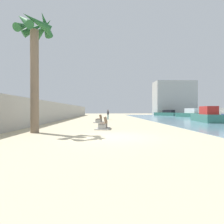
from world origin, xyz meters
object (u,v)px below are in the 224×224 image
object	(u,v)px
boat_nearest	(223,113)
bench_near	(103,126)
boat_mid_bay	(206,116)
palm_tree	(35,47)
bench_far	(99,121)
boat_far_right	(189,114)
person_walking	(108,114)
boat_far_left	(166,113)

from	to	relation	value
boat_nearest	bench_near	bearing A→B (deg)	-132.92
bench_near	boat_mid_bay	distance (m)	15.48
bench_near	boat_mid_bay	size ratio (longest dim) A/B	0.32
palm_tree	bench_far	size ratio (longest dim) A/B	3.63
boat_nearest	boat_far_right	world-z (taller)	boat_nearest
bench_far	person_walking	xyz separation A→B (m)	(1.20, 7.67, 0.70)
palm_tree	boat_nearest	size ratio (longest dim) A/B	1.08
boat_nearest	boat_mid_bay	bearing A→B (deg)	-126.25
palm_tree	boat_far_left	distance (m)	44.72
boat_mid_bay	bench_near	bearing A→B (deg)	-147.74
bench_near	palm_tree	bearing A→B (deg)	-152.42
bench_far	person_walking	bearing A→B (deg)	81.09
boat_mid_bay	boat_nearest	bearing A→B (deg)	53.75
person_walking	boat_nearest	world-z (taller)	boat_nearest
person_walking	boat_far_left	size ratio (longest dim) A/B	0.21
bench_near	person_walking	xyz separation A→B (m)	(0.58, 15.55, 0.70)
palm_tree	boat_far_right	bearing A→B (deg)	49.98
person_walking	bench_far	bearing A→B (deg)	-98.91
boat_far_left	bench_near	bearing A→B (deg)	-115.35
palm_tree	boat_far_left	bearing A→B (deg)	60.63
boat_mid_bay	boat_far_left	world-z (taller)	boat_mid_bay
boat_mid_bay	boat_far_right	distance (m)	17.66
bench_far	boat_nearest	bearing A→B (deg)	39.43
bench_near	person_walking	size ratio (longest dim) A/B	1.36
boat_mid_bay	boat_far_right	xyz separation A→B (m)	(5.40, 16.82, -0.03)
palm_tree	person_walking	xyz separation A→B (m)	(5.16, 17.94, -4.84)
bench_far	boat_far_right	size ratio (longest dim) A/B	0.35
boat_mid_bay	boat_nearest	size ratio (longest dim) A/B	0.92
boat_mid_bay	boat_far_left	xyz separation A→B (m)	(4.12, 28.06, -0.13)
person_walking	bench_near	bearing A→B (deg)	-92.13
boat_far_right	bench_near	bearing A→B (deg)	-126.39
boat_nearest	boat_far_right	bearing A→B (deg)	-144.17
bench_far	boat_far_left	world-z (taller)	boat_far_left
person_walking	boat_mid_bay	distance (m)	14.48
bench_far	boat_far_left	bearing A→B (deg)	57.91
bench_far	boat_far_right	world-z (taller)	boat_far_right
palm_tree	boat_far_right	world-z (taller)	palm_tree
bench_far	person_walking	world-z (taller)	person_walking
bench_near	boat_far_right	distance (m)	31.16
palm_tree	boat_far_right	distance (m)	36.22
boat_far_right	boat_mid_bay	bearing A→B (deg)	-107.80
bench_far	boat_mid_bay	bearing A→B (deg)	1.56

